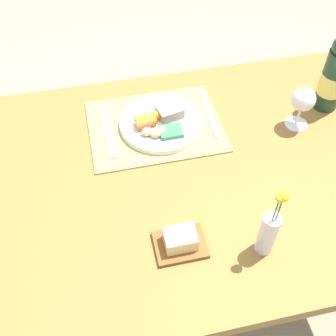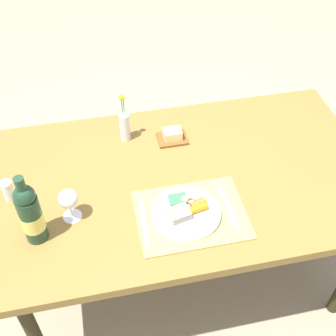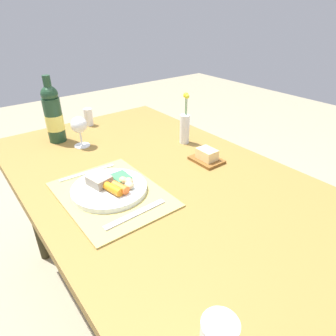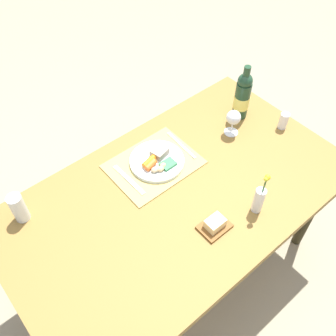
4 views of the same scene
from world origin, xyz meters
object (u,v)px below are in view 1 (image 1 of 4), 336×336
at_px(dinner_plate, 161,122).
at_px(wine_glass, 303,101).
at_px(knife, 108,133).
at_px(butter_dish, 182,241).
at_px(fork, 210,115).
at_px(wine_bottle, 335,73).
at_px(dining_table, 162,190).
at_px(flower_vase, 269,231).

relative_size(dinner_plate, wine_glass, 1.85).
relative_size(knife, butter_dish, 1.69).
height_order(dinner_plate, wine_glass, wine_glass).
distance_m(fork, wine_bottle, 0.41).
bearing_deg(dining_table, fork, -134.25).
bearing_deg(fork, wine_bottle, 179.33).
bearing_deg(butter_dish, wine_glass, -142.83).
bearing_deg(wine_glass, dining_table, 14.17).
bearing_deg(fork, dinner_plate, 6.90).
xyz_separation_m(butter_dish, wine_glass, (-0.46, -0.35, 0.08)).
bearing_deg(dining_table, flower_vase, 125.60).
bearing_deg(flower_vase, wine_glass, -123.13).
xyz_separation_m(dining_table, flower_vase, (-0.20, 0.28, 0.15)).
bearing_deg(dining_table, butter_dish, 91.04).
relative_size(dining_table, fork, 7.32).
relative_size(flower_vase, wine_glass, 1.68).
bearing_deg(wine_bottle, flower_vase, 50.06).
height_order(butter_dish, wine_glass, wine_glass).
xyz_separation_m(fork, wine_glass, (-0.26, 0.09, 0.09)).
bearing_deg(wine_glass, knife, -8.00).
height_order(dinner_plate, wine_bottle, wine_bottle).
distance_m(dining_table, flower_vase, 0.38).
height_order(dining_table, butter_dish, butter_dish).
bearing_deg(flower_vase, dining_table, -54.40).
height_order(dinner_plate, fork, dinner_plate).
height_order(fork, knife, same).
distance_m(knife, butter_dish, 0.45).
distance_m(dining_table, dinner_plate, 0.22).
bearing_deg(butter_dish, knife, -73.16).
height_order(dining_table, flower_vase, flower_vase).
distance_m(butter_dish, wine_glass, 0.58).
relative_size(dinner_plate, butter_dish, 2.02).
xyz_separation_m(fork, flower_vase, (0.00, 0.49, 0.07)).
relative_size(butter_dish, wine_bottle, 0.42).
bearing_deg(wine_bottle, butter_dish, 35.12).
bearing_deg(wine_bottle, dinner_plate, -1.64).
bearing_deg(dining_table, wine_bottle, -162.89).
bearing_deg(flower_vase, knife, -55.74).
bearing_deg(fork, butter_dish, 68.86).
bearing_deg(wine_glass, flower_vase, 56.87).
relative_size(dinner_plate, wine_bottle, 0.85).
bearing_deg(dinner_plate, butter_dish, 85.23).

